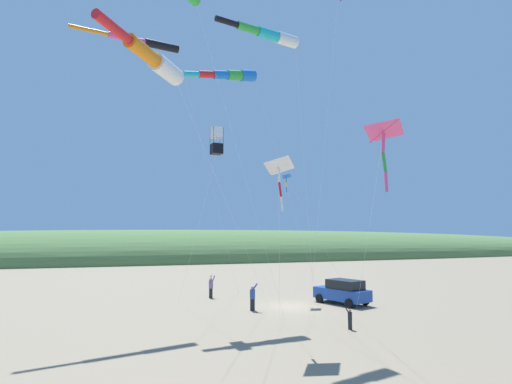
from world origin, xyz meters
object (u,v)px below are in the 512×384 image
at_px(person_child_green_jacket, 350,317).
at_px(kite_windsock_black_fish_shape, 231,75).
at_px(kite_delta_long_streamer_right, 383,132).
at_px(person_child_grey_jacket, 211,286).
at_px(kite_windsock_checkered_midright, 144,42).
at_px(kite_windsock_long_streamer_left, 270,35).
at_px(parked_car, 343,291).
at_px(kite_windsock_white_trailing, 155,60).
at_px(kite_box_teal_far_right, 217,141).
at_px(cooler_box, 335,295).
at_px(kite_delta_red_high_left, 278,167).
at_px(person_adult_flyer, 253,296).
at_px(kite_delta_blue_topmost, 286,177).

bearing_deg(person_child_green_jacket, kite_windsock_black_fish_shape, 33.42).
distance_m(person_child_green_jacket, kite_delta_long_streamer_right, 12.14).
xyz_separation_m(person_child_grey_jacket, kite_windsock_checkered_midright, (-4.52, 6.12, 18.41)).
distance_m(person_child_green_jacket, kite_windsock_long_streamer_left, 17.66).
xyz_separation_m(parked_car, kite_windsock_white_trailing, (-11.51, 15.03, 11.66)).
bearing_deg(kite_windsock_white_trailing, kite_box_teal_far_right, -27.47).
bearing_deg(kite_windsock_white_trailing, kite_windsock_black_fish_shape, -27.55).
relative_size(person_child_green_jacket, kite_windsock_white_trailing, 0.08).
distance_m(cooler_box, kite_delta_red_high_left, 17.11).
height_order(person_child_green_jacket, kite_box_teal_far_right, kite_box_teal_far_right).
relative_size(person_adult_flyer, kite_delta_long_streamer_right, 0.17).
relative_size(person_adult_flyer, kite_delta_red_high_left, 0.20).
xyz_separation_m(person_child_green_jacket, kite_box_teal_far_right, (4.57, 6.80, 10.67)).
bearing_deg(kite_delta_blue_topmost, person_child_grey_jacket, 70.91).
bearing_deg(kite_delta_blue_topmost, kite_windsock_white_trailing, 142.10).
distance_m(cooler_box, kite_box_teal_far_right, 17.10).
xyz_separation_m(cooler_box, kite_delta_long_streamer_right, (-18.61, 7.79, 9.01)).
xyz_separation_m(kite_windsock_black_fish_shape, kite_windsock_white_trailing, (-11.81, 6.16, -4.54)).
relative_size(cooler_box, kite_delta_red_high_left, 0.07).
bearing_deg(person_adult_flyer, kite_delta_red_high_left, 172.76).
xyz_separation_m(kite_windsock_long_streamer_left, kite_box_teal_far_right, (2.51, 2.78, -6.40)).
bearing_deg(cooler_box, person_adult_flyer, 112.85).
distance_m(parked_car, person_child_green_jacket, 8.36).
distance_m(kite_box_teal_far_right, kite_windsock_black_fish_shape, 6.84).
bearing_deg(kite_delta_red_high_left, kite_delta_long_streamer_right, -168.12).
height_order(person_child_green_jacket, kite_windsock_white_trailing, kite_windsock_white_trailing).
bearing_deg(person_child_green_jacket, parked_car, -26.68).
bearing_deg(person_child_grey_jacket, kite_windsock_white_trailing, 161.16).
bearing_deg(person_child_green_jacket, kite_delta_blue_topmost, -3.85).
relative_size(person_child_grey_jacket, kite_delta_long_streamer_right, 0.17).
bearing_deg(kite_box_teal_far_right, person_child_grey_jacket, -9.60).
bearing_deg(person_adult_flyer, kite_delta_blue_topmost, -44.93).
bearing_deg(person_child_green_jacket, kite_windsock_long_streamer_left, 62.96).
bearing_deg(kite_windsock_black_fish_shape, kite_windsock_long_streamer_left, -169.11).
xyz_separation_m(kite_delta_long_streamer_right, kite_windsock_white_trailing, (4.00, 8.20, 3.39)).
xyz_separation_m(kite_box_teal_far_right, kite_delta_red_high_left, (-5.41, -2.21, -2.41)).
height_order(parked_car, person_child_green_jacket, parked_car).
bearing_deg(person_child_green_jacket, cooler_box, -24.05).
bearing_deg(kite_delta_blue_topmost, kite_windsock_black_fish_shape, 121.92).
distance_m(person_child_grey_jacket, kite_delta_blue_topmost, 11.20).
xyz_separation_m(person_child_grey_jacket, kite_delta_red_high_left, (-14.37, -0.69, 7.94)).
bearing_deg(kite_windsock_black_fish_shape, kite_delta_blue_topmost, -58.08).
relative_size(cooler_box, kite_windsock_checkered_midright, 0.03).
height_order(kite_delta_long_streamer_right, kite_windsock_checkered_midright, kite_windsock_checkered_midright).
bearing_deg(person_child_green_jacket, person_child_grey_jacket, 21.34).
relative_size(person_adult_flyer, person_child_green_jacket, 1.52).
relative_size(kite_delta_long_streamer_right, kite_windsock_checkered_midright, 0.54).
bearing_deg(cooler_box, person_child_grey_jacket, 73.47).
distance_m(person_child_green_jacket, person_child_grey_jacket, 14.53).
relative_size(parked_car, kite_delta_red_high_left, 0.49).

